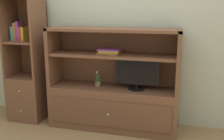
# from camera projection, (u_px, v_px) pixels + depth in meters

# --- Properties ---
(ground_plane) EXTENTS (8.00, 8.00, 0.00)m
(ground_plane) POSITION_uv_depth(u_px,v_px,m) (105.00, 140.00, 3.29)
(ground_plane) COLOR #99754C
(painted_rear_wall) EXTENTS (6.00, 0.10, 2.80)m
(painted_rear_wall) POSITION_uv_depth(u_px,v_px,m) (119.00, 24.00, 3.67)
(painted_rear_wall) COLOR #ADB29E
(painted_rear_wall) RESTS_ON ground_plane
(media_console) EXTENTS (1.73, 0.50, 1.36)m
(media_console) POSITION_uv_depth(u_px,v_px,m) (113.00, 96.00, 3.57)
(media_console) COLOR brown
(media_console) RESTS_ON ground_plane
(tv_monitor) EXTENTS (0.57, 0.22, 0.41)m
(tv_monitor) POSITION_uv_depth(u_px,v_px,m) (137.00, 74.00, 3.39)
(tv_monitor) COLOR black
(tv_monitor) RESTS_ON media_console
(potted_plant) EXTENTS (0.07, 0.13, 0.21)m
(potted_plant) POSITION_uv_depth(u_px,v_px,m) (98.00, 83.00, 3.58)
(potted_plant) COLOR #8C7251
(potted_plant) RESTS_ON media_console
(magazine_stack) EXTENTS (0.30, 0.29, 0.07)m
(magazine_stack) POSITION_uv_depth(u_px,v_px,m) (110.00, 51.00, 3.43)
(magazine_stack) COLOR #A56638
(magazine_stack) RESTS_ON media_console
(bookshelf_tall) EXTENTS (0.49, 0.47, 1.76)m
(bookshelf_tall) POSITION_uv_depth(u_px,v_px,m) (28.00, 81.00, 3.86)
(bookshelf_tall) COLOR brown
(bookshelf_tall) RESTS_ON ground_plane
(upright_book_row) EXTENTS (0.21, 0.16, 0.27)m
(upright_book_row) POSITION_uv_depth(u_px,v_px,m) (19.00, 33.00, 3.71)
(upright_book_row) COLOR teal
(upright_book_row) RESTS_ON bookshelf_tall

